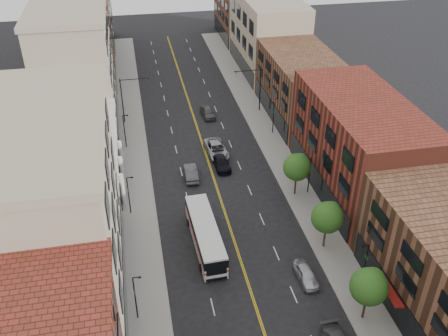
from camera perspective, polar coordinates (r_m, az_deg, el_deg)
sidewalk_left at (r=69.50m, az=-10.13°, el=0.44°), size 4.00×110.00×0.15m
sidewalk_right at (r=72.13m, az=5.89°, el=2.09°), size 4.00×110.00×0.15m
bldg_l_tanoffice at (r=46.87m, az=-18.48°, el=-5.25°), size 10.00×22.00×18.00m
bldg_l_white at (r=64.50m, az=-16.49°, el=0.88°), size 10.00×14.00×8.00m
bldg_l_far_a at (r=77.64m, az=-16.46°, el=10.52°), size 10.00×20.00×18.00m
bldg_l_far_b at (r=96.96m, az=-15.74°, el=14.01°), size 10.00×20.00×15.00m
bldg_l_far_c at (r=113.61m, az=-15.59°, el=17.98°), size 10.00×16.00×20.00m
bldg_r_mid at (r=62.80m, az=15.15°, el=2.33°), size 10.00×22.00×12.00m
bldg_r_far_a at (r=80.45m, az=8.91°, el=9.15°), size 10.00×20.00×10.00m
bldg_r_far_b at (r=98.49m, az=4.95°, el=15.04°), size 10.00×22.00×14.00m
bldg_r_far_c at (r=117.47m, az=2.20°, el=17.26°), size 10.00×18.00×11.00m
tree_r_1 at (r=46.84m, az=16.31°, el=-12.75°), size 3.40×3.40×5.59m
tree_r_2 at (r=53.48m, az=11.79°, el=-5.43°), size 3.40×3.40×5.59m
tree_r_3 at (r=61.04m, az=8.41°, el=0.20°), size 3.40×3.40×5.59m
lamp_l_1 at (r=46.48m, az=-10.08°, el=-14.16°), size 0.81×0.55×5.05m
lamp_l_2 at (r=58.72m, az=-10.82°, el=-2.86°), size 0.81×0.55×5.05m
lamp_l_3 at (r=72.44m, az=-11.28°, el=4.36°), size 0.81×0.55×5.05m
lamp_r_1 at (r=50.68m, az=15.82°, el=-10.31°), size 0.81×0.55×5.05m
lamp_r_2 at (r=62.10m, az=9.71°, el=-0.58°), size 0.81×0.55×5.05m
lamp_r_3 at (r=75.20m, az=5.64°, el=5.96°), size 0.81×0.55×5.05m
signal_mast_left at (r=78.91m, az=-11.09°, el=8.17°), size 4.49×0.18×7.20m
signal_mast_right at (r=81.30m, az=3.66°, el=9.47°), size 4.49×0.18×7.20m
city_bus at (r=54.02m, az=-2.15°, el=-7.51°), size 3.01×11.35×2.90m
car_parked_far at (r=51.52m, az=9.38°, el=-11.92°), size 1.86×4.21×1.41m
car_lane_behind at (r=65.49m, az=-3.78°, el=-0.54°), size 1.78×4.64×1.51m
car_lane_a at (r=67.53m, az=-0.31°, el=0.60°), size 2.14×4.89×1.40m
car_lane_b at (r=70.48m, az=-0.87°, el=2.20°), size 3.17×6.14×1.65m
car_lane_c at (r=81.00m, az=-1.88°, el=6.41°), size 2.17×4.64×1.53m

